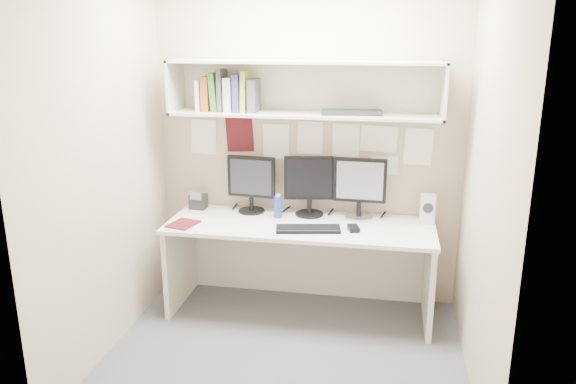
% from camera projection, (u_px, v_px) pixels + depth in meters
% --- Properties ---
extents(floor, '(2.40, 2.00, 0.01)m').
position_uv_depth(floor, '(284.00, 356.00, 3.81)').
color(floor, '#49494E').
rests_on(floor, ground).
extents(wall_back, '(2.40, 0.02, 2.60)m').
position_uv_depth(wall_back, '(308.00, 140.00, 4.40)').
color(wall_back, tan).
rests_on(wall_back, ground).
extents(wall_front, '(2.40, 0.02, 2.60)m').
position_uv_depth(wall_front, '(242.00, 222.00, 2.51)').
color(wall_front, tan).
rests_on(wall_front, ground).
extents(wall_left, '(0.02, 2.00, 2.60)m').
position_uv_depth(wall_left, '(104.00, 162.00, 3.66)').
color(wall_left, tan).
rests_on(wall_left, ground).
extents(wall_right, '(0.02, 2.00, 2.60)m').
position_uv_depth(wall_right, '(487.00, 179.00, 3.24)').
color(wall_right, tan).
rests_on(wall_right, ground).
extents(desk, '(2.00, 0.70, 0.73)m').
position_uv_depth(desk, '(300.00, 268.00, 4.32)').
color(desk, silver).
rests_on(desk, floor).
extents(overhead_hutch, '(2.00, 0.38, 0.40)m').
position_uv_depth(overhead_hutch, '(305.00, 88.00, 4.15)').
color(overhead_hutch, beige).
rests_on(overhead_hutch, wall_back).
extents(pinned_papers, '(1.92, 0.01, 0.48)m').
position_uv_depth(pinned_papers, '(308.00, 147.00, 4.41)').
color(pinned_papers, white).
rests_on(pinned_papers, wall_back).
extents(monitor_left, '(0.39, 0.21, 0.45)m').
position_uv_depth(monitor_left, '(251.00, 182.00, 4.44)').
color(monitor_left, black).
rests_on(monitor_left, desk).
extents(monitor_center, '(0.40, 0.22, 0.47)m').
position_uv_depth(monitor_center, '(310.00, 183.00, 4.35)').
color(monitor_center, black).
rests_on(monitor_center, desk).
extents(monitor_right, '(0.40, 0.22, 0.47)m').
position_uv_depth(monitor_right, '(360.00, 186.00, 4.29)').
color(monitor_right, '#A5A5AA').
rests_on(monitor_right, desk).
extents(keyboard, '(0.49, 0.25, 0.02)m').
position_uv_depth(keyboard, '(308.00, 229.00, 4.07)').
color(keyboard, black).
rests_on(keyboard, desk).
extents(mouse, '(0.10, 0.13, 0.04)m').
position_uv_depth(mouse, '(353.00, 228.00, 4.06)').
color(mouse, black).
rests_on(mouse, desk).
extents(speaker, '(0.11, 0.12, 0.22)m').
position_uv_depth(speaker, '(427.00, 209.00, 4.21)').
color(speaker, beige).
rests_on(speaker, desk).
extents(blue_bottle, '(0.06, 0.06, 0.19)m').
position_uv_depth(blue_bottle, '(278.00, 207.00, 4.33)').
color(blue_bottle, navy).
rests_on(blue_bottle, desk).
extents(maroon_notebook, '(0.23, 0.26, 0.01)m').
position_uv_depth(maroon_notebook, '(183.00, 224.00, 4.19)').
color(maroon_notebook, '#590F17').
rests_on(maroon_notebook, desk).
extents(desk_phone, '(0.14, 0.12, 0.15)m').
position_uv_depth(desk_phone, '(198.00, 201.00, 4.56)').
color(desk_phone, black).
rests_on(desk_phone, desk).
extents(book_stack, '(0.46, 0.19, 0.31)m').
position_uv_depth(book_stack, '(228.00, 93.00, 4.21)').
color(book_stack, silver).
rests_on(book_stack, overhead_hutch).
extents(hutch_tray, '(0.46, 0.22, 0.03)m').
position_uv_depth(hutch_tray, '(352.00, 112.00, 4.07)').
color(hutch_tray, black).
rests_on(hutch_tray, overhead_hutch).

